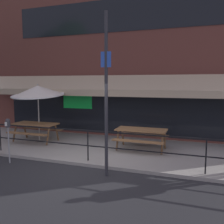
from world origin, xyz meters
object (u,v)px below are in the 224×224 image
at_px(patio_umbrella_left, 38,91).
at_px(parking_meter_near, 8,127).
at_px(picnic_table_left, 36,127).
at_px(street_sign_pole, 106,94).
at_px(picnic_table_centre, 141,133).

relative_size(patio_umbrella_left, parking_meter_near, 1.69).
xyz_separation_m(picnic_table_left, parking_meter_near, (0.75, -2.37, 0.44)).
bearing_deg(patio_umbrella_left, street_sign_pole, -32.65).
xyz_separation_m(patio_umbrella_left, street_sign_pole, (4.02, -2.57, 0.05)).
distance_m(parking_meter_near, street_sign_pole, 3.44).
bearing_deg(picnic_table_centre, patio_umbrella_left, 179.63).
height_order(picnic_table_left, parking_meter_near, parking_meter_near).
bearing_deg(picnic_table_left, picnic_table_centre, 2.68).
relative_size(picnic_table_left, picnic_table_centre, 1.00).
relative_size(picnic_table_centre, patio_umbrella_left, 0.75).
bearing_deg(patio_umbrella_left, picnic_table_left, -90.00).
height_order(picnic_table_left, patio_umbrella_left, patio_umbrella_left).
distance_m(picnic_table_centre, street_sign_pole, 2.99).
bearing_deg(street_sign_pole, patio_umbrella_left, 147.35).
bearing_deg(street_sign_pole, picnic_table_left, 149.78).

